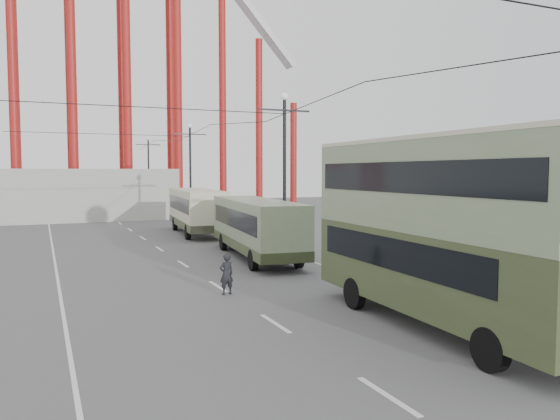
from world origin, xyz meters
name	(u,v)px	position (x,y,z in m)	size (l,w,h in m)	color
ground	(375,360)	(0.00, 0.00, 0.00)	(160.00, 160.00, 0.00)	#555457
road_markings	(170,254)	(-0.86, 19.70, 0.01)	(12.52, 120.00, 0.01)	silver
lamp_post_mid	(285,172)	(5.60, 18.00, 4.68)	(3.20, 0.44, 9.32)	black
lamp_post_far	(190,172)	(5.60, 40.00, 4.68)	(3.20, 0.44, 9.32)	black
lamp_post_distant	(149,172)	(5.60, 62.00, 4.68)	(3.20, 0.44, 9.32)	black
roller_coaster	(83,14)	(-2.49, 56.89, 22.92)	(52.95, 5.00, 55.48)	maroon
fairground_shed	(58,194)	(-6.00, 47.00, 2.50)	(22.00, 10.00, 5.00)	#ADADA7
double_decker_bus	(441,222)	(3.35, 1.58, 3.22)	(3.07, 10.80, 5.75)	#333F22
single_decker_green	(256,225)	(3.19, 16.44, 1.79)	(3.80, 11.44, 3.17)	#687D5B
single_decker_cream	(196,209)	(3.23, 29.08, 1.89)	(3.68, 11.01, 3.36)	beige
pedestrian	(226,274)	(-1.13, 8.48, 0.79)	(0.58, 0.38, 1.59)	black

